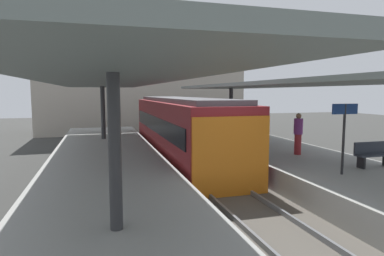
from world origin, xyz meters
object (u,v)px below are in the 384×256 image
Objects in this scene: platform_sign at (344,123)px; litter_bin at (229,136)px; passenger_near_bench at (298,133)px; platform_bench at (373,154)px; commuter_train at (181,129)px.

platform_sign is 2.76× the size of litter_bin.
platform_bench is at bearing -67.08° from passenger_near_bench.
passenger_near_bench reaches higher than platform_bench.
passenger_near_bench is at bearing -49.28° from commuter_train.
platform_bench is 0.82× the size of passenger_near_bench.
passenger_near_bench is (-1.15, 2.72, 0.43)m from platform_bench.
platform_bench is at bearing 18.20° from platform_sign.
platform_bench is (4.99, -7.18, -0.26)m from commuter_train.
platform_sign is 3.43m from passenger_near_bench.
platform_sign is at bearing -161.80° from platform_bench.
platform_bench is at bearing -55.20° from commuter_train.
platform_sign is (-1.76, -0.58, 1.16)m from platform_bench.
litter_bin is 0.47× the size of passenger_near_bench.
passenger_near_bench is (0.62, 3.30, -0.73)m from platform_sign.
commuter_train reaches higher than platform_sign.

